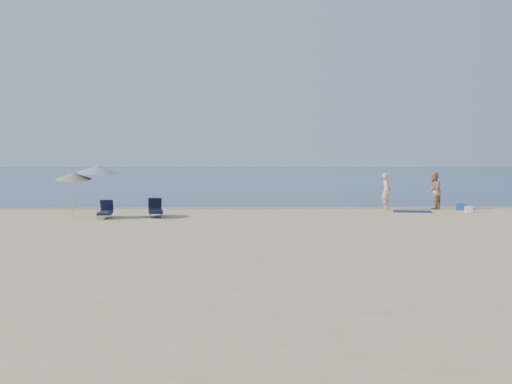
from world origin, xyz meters
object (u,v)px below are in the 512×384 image
person_left (386,191)px  umbrella_near (98,169)px  person_right (434,191)px  blue_cooler (461,207)px

person_left → umbrella_near: size_ratio=0.76×
person_right → blue_cooler: (1.15, -0.70, -0.76)m
person_left → blue_cooler: 3.74m
umbrella_near → person_left: bearing=-5.8°
blue_cooler → umbrella_near: bearing=-153.1°
person_left → umbrella_near: bearing=106.2°
blue_cooler → person_right: bearing=164.7°
person_left → umbrella_near: (-13.49, -3.76, 1.17)m
blue_cooler → umbrella_near: size_ratio=0.20×
person_right → umbrella_near: (-15.98, -3.99, 1.15)m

